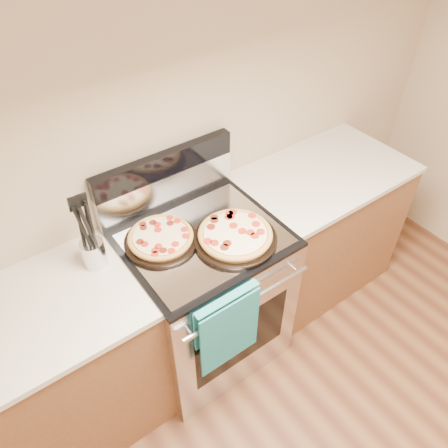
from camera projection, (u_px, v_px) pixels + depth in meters
wall_back at (156, 126)px, 2.02m from camera, size 4.00×0.00×4.00m
range_body at (204, 297)px, 2.41m from camera, size 0.76×0.68×0.90m
oven_window at (241, 339)px, 2.21m from camera, size 0.56×0.01×0.40m
cooktop at (201, 237)px, 2.10m from camera, size 0.76×0.68×0.02m
backsplash_lower at (167, 189)px, 2.22m from camera, size 0.76×0.06×0.18m
backsplash_upper at (164, 164)px, 2.12m from camera, size 0.76×0.06×0.12m
oven_handle at (249, 302)px, 1.95m from camera, size 0.70×0.03×0.03m
dish_towel at (227, 328)px, 1.97m from camera, size 0.32×0.05×0.42m
foil_sheet at (205, 238)px, 2.08m from camera, size 0.70×0.55×0.01m
cabinet_left at (46, 381)px, 2.06m from camera, size 1.00×0.62×0.88m
countertop_left at (15, 325)px, 1.75m from camera, size 1.02×0.64×0.03m
cabinet_right at (314, 231)px, 2.82m from camera, size 1.00×0.62×0.88m
countertop_right at (325, 174)px, 2.52m from camera, size 1.02×0.64×0.03m
pepperoni_pizza_back at (161, 238)px, 2.04m from camera, size 0.35×0.35×0.05m
pepperoni_pizza_front at (235, 236)px, 2.05m from camera, size 0.47×0.47×0.05m
utensil_crock at (94, 253)px, 1.93m from camera, size 0.13×0.13×0.13m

